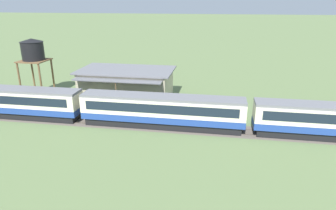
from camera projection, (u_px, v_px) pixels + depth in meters
ground_plane at (275, 133)px, 34.84m from camera, size 600.00×600.00×0.00m
passenger_train at (164, 110)px, 35.83m from camera, size 101.62×2.95×3.91m
railway_track at (126, 124)px, 37.32m from camera, size 156.70×3.60×0.04m
station_building at (127, 84)px, 46.41m from camera, size 14.40×9.33×4.56m
water_tower at (33, 51)px, 45.69m from camera, size 4.02×4.02×9.11m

